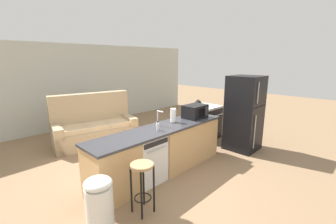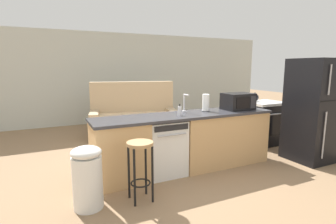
% 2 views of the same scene
% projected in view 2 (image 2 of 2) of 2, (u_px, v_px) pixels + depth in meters
% --- Properties ---
extents(ground_plane, '(24.00, 24.00, 0.00)m').
position_uv_depth(ground_plane, '(177.00, 170.00, 4.16)').
color(ground_plane, '#896B4C').
extents(wall_back, '(10.00, 0.06, 2.60)m').
position_uv_depth(wall_back, '(122.00, 78.00, 7.81)').
color(wall_back, beige).
rests_on(wall_back, ground_plane).
extents(kitchen_counter, '(2.94, 0.66, 0.90)m').
position_uv_depth(kitchen_counter, '(191.00, 143.00, 4.19)').
color(kitchen_counter, tan).
rests_on(kitchen_counter, ground_plane).
extents(dishwasher, '(0.58, 0.61, 0.84)m').
position_uv_depth(dishwasher, '(163.00, 147.00, 3.99)').
color(dishwasher, white).
rests_on(dishwasher, ground_plane).
extents(stove_range, '(0.76, 0.68, 0.90)m').
position_uv_depth(stove_range, '(264.00, 123.00, 5.57)').
color(stove_range, black).
rests_on(stove_range, ground_plane).
extents(refrigerator, '(0.72, 0.73, 1.76)m').
position_uv_depth(refrigerator, '(313.00, 110.00, 4.52)').
color(refrigerator, black).
rests_on(refrigerator, ground_plane).
extents(microwave, '(0.50, 0.37, 0.28)m').
position_uv_depth(microwave, '(238.00, 101.00, 4.48)').
color(microwave, black).
rests_on(microwave, kitchen_counter).
extents(sink_faucet, '(0.07, 0.18, 0.30)m').
position_uv_depth(sink_faucet, '(185.00, 105.00, 4.16)').
color(sink_faucet, silver).
rests_on(sink_faucet, kitchen_counter).
extents(paper_towel_roll, '(0.14, 0.14, 0.28)m').
position_uv_depth(paper_towel_roll, '(206.00, 103.00, 4.30)').
color(paper_towel_roll, '#4C4C51').
rests_on(paper_towel_roll, kitchen_counter).
extents(soap_bottle, '(0.06, 0.06, 0.18)m').
position_uv_depth(soap_bottle, '(180.00, 111.00, 3.92)').
color(soap_bottle, silver).
rests_on(soap_bottle, kitchen_counter).
extents(kettle, '(0.21, 0.17, 0.19)m').
position_uv_depth(kettle, '(255.00, 97.00, 5.53)').
color(kettle, black).
rests_on(kettle, stove_range).
extents(bar_stool, '(0.32, 0.32, 0.74)m').
position_uv_depth(bar_stool, '(140.00, 158.00, 3.15)').
color(bar_stool, tan).
rests_on(bar_stool, ground_plane).
extents(trash_bin, '(0.35, 0.35, 0.74)m').
position_uv_depth(trash_bin, '(87.00, 177.00, 3.00)').
color(trash_bin, white).
rests_on(trash_bin, ground_plane).
extents(couch, '(2.15, 1.32, 1.27)m').
position_uv_depth(couch, '(134.00, 119.00, 6.31)').
color(couch, tan).
rests_on(couch, ground_plane).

